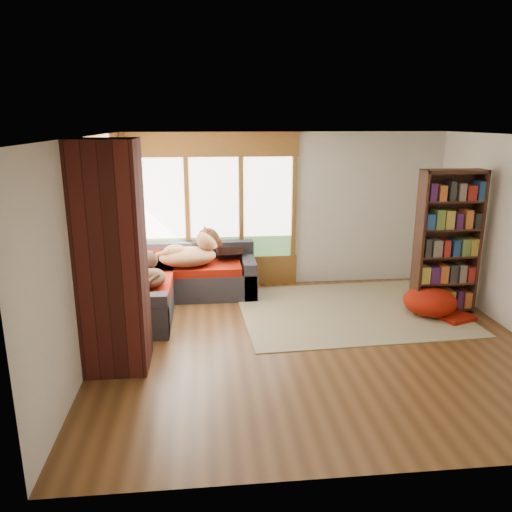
{
  "coord_description": "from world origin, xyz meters",
  "views": [
    {
      "loc": [
        -1.35,
        -5.82,
        2.78
      ],
      "look_at": [
        -0.67,
        0.86,
        0.95
      ],
      "focal_mm": 35.0,
      "sensor_mm": 36.0,
      "label": 1
    }
  ],
  "objects_px": {
    "area_rug": "(349,310)",
    "pouf": "(430,300)",
    "dog_brindle": "(150,272)",
    "dog_tan": "(193,250)",
    "brick_chimney": "(112,258)",
    "sectional_sofa": "(169,284)",
    "bookshelf": "(448,243)"
  },
  "relations": [
    {
      "from": "area_rug",
      "to": "pouf",
      "type": "relative_size",
      "value": 4.21
    },
    {
      "from": "area_rug",
      "to": "dog_brindle",
      "type": "relative_size",
      "value": 4.33
    },
    {
      "from": "dog_tan",
      "to": "dog_brindle",
      "type": "bearing_deg",
      "value": -134.23
    },
    {
      "from": "dog_brindle",
      "to": "pouf",
      "type": "bearing_deg",
      "value": -102.02
    },
    {
      "from": "brick_chimney",
      "to": "dog_tan",
      "type": "relative_size",
      "value": 2.53
    },
    {
      "from": "area_rug",
      "to": "dog_tan",
      "type": "relative_size",
      "value": 3.14
    },
    {
      "from": "dog_tan",
      "to": "dog_brindle",
      "type": "xyz_separation_m",
      "value": [
        -0.58,
        -0.85,
        -0.07
      ]
    },
    {
      "from": "area_rug",
      "to": "pouf",
      "type": "bearing_deg",
      "value": -13.16
    },
    {
      "from": "brick_chimney",
      "to": "sectional_sofa",
      "type": "distance_m",
      "value": 2.32
    },
    {
      "from": "sectional_sofa",
      "to": "dog_tan",
      "type": "bearing_deg",
      "value": 21.36
    },
    {
      "from": "pouf",
      "to": "dog_brindle",
      "type": "xyz_separation_m",
      "value": [
        -4.05,
        0.21,
        0.51
      ]
    },
    {
      "from": "pouf",
      "to": "dog_brindle",
      "type": "bearing_deg",
      "value": 177.1
    },
    {
      "from": "area_rug",
      "to": "dog_tan",
      "type": "bearing_deg",
      "value": 161.43
    },
    {
      "from": "brick_chimney",
      "to": "dog_tan",
      "type": "bearing_deg",
      "value": 69.22
    },
    {
      "from": "pouf",
      "to": "bookshelf",
      "type": "bearing_deg",
      "value": 25.21
    },
    {
      "from": "sectional_sofa",
      "to": "dog_brindle",
      "type": "bearing_deg",
      "value": -104.29
    },
    {
      "from": "brick_chimney",
      "to": "area_rug",
      "type": "height_order",
      "value": "brick_chimney"
    },
    {
      "from": "pouf",
      "to": "dog_tan",
      "type": "relative_size",
      "value": 0.75
    },
    {
      "from": "bookshelf",
      "to": "dog_tan",
      "type": "bearing_deg",
      "value": 165.8
    },
    {
      "from": "sectional_sofa",
      "to": "dog_brindle",
      "type": "height_order",
      "value": "dog_brindle"
    },
    {
      "from": "bookshelf",
      "to": "dog_brindle",
      "type": "bearing_deg",
      "value": 178.75
    },
    {
      "from": "bookshelf",
      "to": "area_rug",
      "type": "bearing_deg",
      "value": 173.62
    },
    {
      "from": "area_rug",
      "to": "dog_brindle",
      "type": "bearing_deg",
      "value": -178.82
    },
    {
      "from": "pouf",
      "to": "dog_brindle",
      "type": "relative_size",
      "value": 1.03
    },
    {
      "from": "sectional_sofa",
      "to": "pouf",
      "type": "bearing_deg",
      "value": -12.02
    },
    {
      "from": "dog_tan",
      "to": "dog_brindle",
      "type": "relative_size",
      "value": 1.38
    },
    {
      "from": "brick_chimney",
      "to": "pouf",
      "type": "distance_m",
      "value": 4.58
    },
    {
      "from": "bookshelf",
      "to": "dog_brindle",
      "type": "height_order",
      "value": "bookshelf"
    },
    {
      "from": "brick_chimney",
      "to": "dog_tan",
      "type": "xyz_separation_m",
      "value": [
        0.83,
        2.19,
        -0.5
      ]
    },
    {
      "from": "area_rug",
      "to": "dog_brindle",
      "type": "xyz_separation_m",
      "value": [
        -2.92,
        -0.06,
        0.72
      ]
    },
    {
      "from": "area_rug",
      "to": "pouf",
      "type": "xyz_separation_m",
      "value": [
        1.14,
        -0.27,
        0.21
      ]
    },
    {
      "from": "sectional_sofa",
      "to": "dog_brindle",
      "type": "xyz_separation_m",
      "value": [
        -0.2,
        -0.7,
        0.42
      ]
    }
  ]
}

